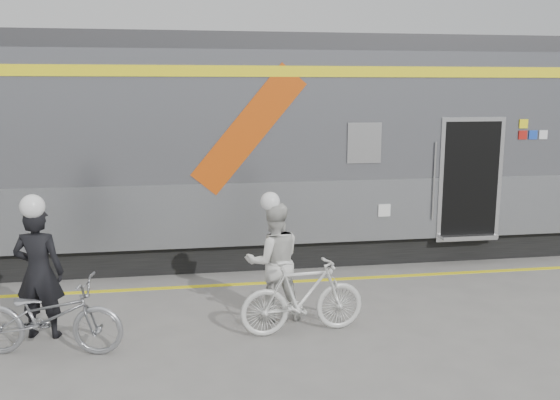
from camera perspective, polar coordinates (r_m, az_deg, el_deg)
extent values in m
plane|color=slate|center=(7.87, -2.08, -13.10)|extent=(90.00, 90.00, 0.00)
cube|color=black|center=(12.06, 4.84, -3.38)|extent=(24.00, 2.70, 0.50)
cube|color=#9EA0A5|center=(11.89, 4.90, 0.37)|extent=(24.00, 3.00, 1.10)
cube|color=slate|center=(11.71, 5.03, 8.34)|extent=(24.00, 3.00, 2.20)
cube|color=#38383A|center=(11.73, 5.13, 14.45)|extent=(24.00, 2.64, 0.30)
cube|color=yellow|center=(10.25, 7.20, 12.16)|extent=(24.00, 0.02, 0.18)
cube|color=#C2450B|center=(9.91, -3.04, 6.79)|extent=(1.96, 0.01, 2.19)
cube|color=black|center=(10.34, 8.11, 5.47)|extent=(0.55, 0.02, 0.65)
cube|color=black|center=(11.36, 17.39, 1.99)|extent=(1.05, 0.45, 2.10)
cube|color=silver|center=(11.18, 17.87, 1.82)|extent=(1.20, 0.02, 2.25)
cylinder|color=silver|center=(10.86, 14.61, 1.75)|extent=(0.04, 0.04, 1.40)
cube|color=silver|center=(11.34, 17.66, -3.36)|extent=(1.05, 0.25, 0.06)
cube|color=yellow|center=(11.54, 22.40, 6.80)|extent=(0.16, 0.01, 0.16)
cube|color=#A51812|center=(11.55, 22.33, 5.81)|extent=(0.16, 0.01, 0.16)
cube|color=#1B44B5|center=(11.65, 23.17, 5.79)|extent=(0.16, 0.01, 0.16)
cube|color=silver|center=(11.76, 24.00, 5.76)|extent=(0.16, 0.01, 0.16)
cube|color=silver|center=(10.63, 10.01, -0.99)|extent=(0.22, 0.01, 0.22)
cube|color=yellow|center=(9.86, -3.64, -8.08)|extent=(24.00, 0.12, 0.01)
imported|color=black|center=(8.20, -22.18, -6.48)|extent=(0.69, 0.51, 1.73)
imported|color=#95969C|center=(7.77, -21.42, -10.40)|extent=(1.89, 0.92, 0.95)
imported|color=silver|center=(8.20, -0.61, -5.94)|extent=(0.86, 0.70, 1.65)
imported|color=silver|center=(7.83, 2.20, -9.26)|extent=(1.70, 0.62, 1.00)
sphere|color=white|center=(7.97, -22.69, 0.50)|extent=(0.30, 0.30, 0.30)
sphere|color=white|center=(7.98, -0.63, 0.66)|extent=(0.26, 0.26, 0.26)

